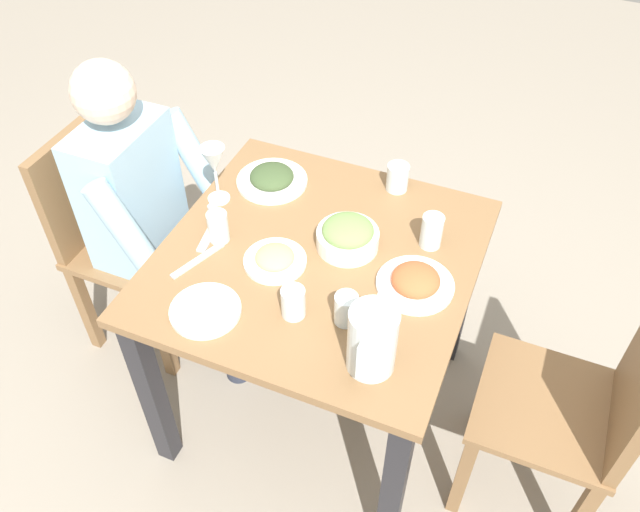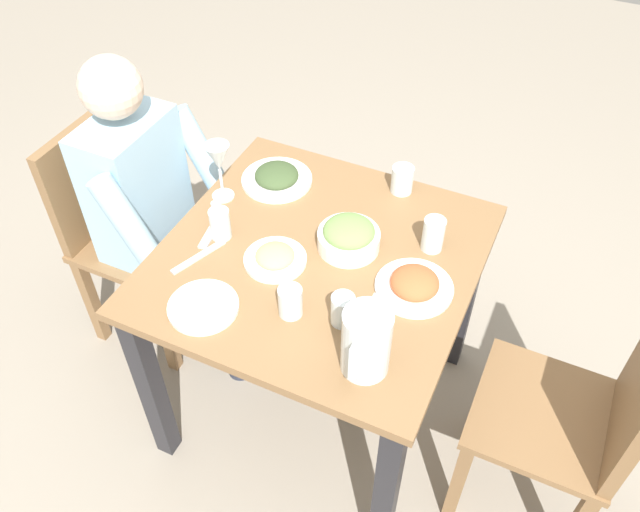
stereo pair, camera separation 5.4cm
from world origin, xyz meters
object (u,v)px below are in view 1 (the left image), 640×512
(salad_bowl, at_px, (348,236))
(plate_yoghurt, at_px, (205,309))
(chair_far, at_px, (583,407))
(wine_glass, at_px, (214,163))
(plate_rice_curry, at_px, (415,282))
(plate_dolmas, at_px, (272,178))
(water_glass_far_right, at_px, (293,302))
(dining_table, at_px, (318,286))
(chair_near, at_px, (115,230))
(water_glass_near_left, at_px, (218,227))
(plate_fries, at_px, (275,259))
(water_glass_far_left, at_px, (398,177))
(water_pitcher, at_px, (372,340))
(water_glass_center, at_px, (432,231))
(diner_near, at_px, (157,213))
(water_glass_near_right, at_px, (346,309))
(salt_shaker, at_px, (213,213))

(salad_bowl, distance_m, plate_yoghurt, 0.46)
(chair_far, height_order, salad_bowl, chair_far)
(wine_glass, bearing_deg, plate_rice_curry, 79.95)
(plate_dolmas, bearing_deg, water_glass_far_right, 31.47)
(dining_table, distance_m, salad_bowl, 0.20)
(chair_near, xyz_separation_m, plate_rice_curry, (0.08, 1.11, 0.27))
(water_glass_near_left, bearing_deg, plate_fries, 82.33)
(plate_rice_curry, height_order, water_glass_far_left, water_glass_far_left)
(water_pitcher, xyz_separation_m, water_glass_near_left, (-0.25, -0.56, -0.05))
(water_pitcher, bearing_deg, chair_far, 115.79)
(water_glass_near_left, bearing_deg, chair_near, -102.92)
(dining_table, bearing_deg, water_glass_near_left, -80.96)
(plate_yoghurt, height_order, plate_rice_curry, plate_rice_curry)
(salad_bowl, height_order, water_glass_center, water_glass_center)
(plate_dolmas, relative_size, plate_rice_curry, 1.06)
(dining_table, relative_size, plate_dolmas, 3.88)
(water_pitcher, height_order, water_glass_center, water_pitcher)
(chair_far, bearing_deg, plate_dolmas, -104.84)
(plate_fries, distance_m, water_glass_far_left, 0.50)
(diner_near, relative_size, water_glass_near_right, 12.78)
(salad_bowl, height_order, plate_yoghurt, salad_bowl)
(plate_rice_curry, relative_size, water_glass_near_left, 2.22)
(plate_fries, height_order, water_glass_near_right, water_glass_near_right)
(water_pitcher, height_order, plate_fries, water_pitcher)
(salad_bowl, height_order, water_glass_near_left, water_glass_near_left)
(dining_table, bearing_deg, chair_near, -95.10)
(salt_shaker, bearing_deg, water_glass_far_left, 127.32)
(plate_dolmas, bearing_deg, water_pitcher, 44.00)
(plate_fries, relative_size, water_glass_far_left, 2.02)
(plate_dolmas, bearing_deg, water_glass_center, 81.55)
(salad_bowl, distance_m, plate_rice_curry, 0.24)
(chair_near, distance_m, water_glass_far_left, 1.02)
(water_pitcher, distance_m, water_glass_near_left, 0.62)
(salt_shaker, bearing_deg, plate_fries, 69.19)
(water_glass_far_right, height_order, wine_glass, wine_glass)
(water_glass_near_left, bearing_deg, diner_near, -110.72)
(chair_near, relative_size, diner_near, 0.75)
(chair_near, xyz_separation_m, water_glass_far_left, (-0.31, 0.93, 0.30))
(dining_table, relative_size, water_pitcher, 4.67)
(wine_glass, bearing_deg, salt_shaker, 20.13)
(diner_near, distance_m, salt_shaker, 0.29)
(wine_glass, bearing_deg, plate_fries, 56.85)
(salad_bowl, bearing_deg, plate_fries, -49.22)
(plate_dolmas, height_order, plate_fries, plate_dolmas)
(diner_near, bearing_deg, water_glass_far_right, 64.98)
(chair_far, height_order, water_glass_far_right, chair_far)
(chair_far, bearing_deg, water_glass_near_left, -89.37)
(plate_rice_curry, distance_m, water_glass_near_left, 0.59)
(water_glass_far_right, distance_m, water_glass_near_right, 0.14)
(water_pitcher, relative_size, water_glass_near_right, 2.07)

